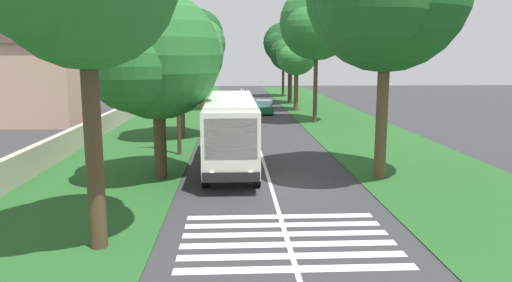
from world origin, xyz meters
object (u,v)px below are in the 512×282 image
Objects in this scene: trailing_car_0 at (231,117)px; roadside_tree_right_0 at (289,52)px; roadside_tree_right_4 at (315,25)px; utility_pole at (178,83)px; coach_bus at (231,128)px; trailing_car_1 at (264,107)px; roadside_tree_left_0 at (200,45)px; roadside_building at (34,78)px; roadside_tree_right_2 at (295,56)px; roadside_tree_left_4 at (177,56)px; roadside_tree_left_2 at (195,37)px; roadside_tree_left_3 at (153,60)px; roadside_tree_right_1 at (282,44)px.

roadside_tree_right_0 is at bearing -20.84° from trailing_car_0.
utility_pole is (-14.52, 10.49, -4.31)m from roadside_tree_right_4.
coach_bus is 2.60× the size of trailing_car_1.
roadside_building is (-9.80, 14.10, -3.12)m from roadside_tree_left_0.
trailing_car_1 is 0.52× the size of roadside_tree_right_2.
roadside_tree_left_4 is at bearing 21.16° from coach_bus.
coach_bus reaches higher than trailing_car_1.
roadside_tree_left_2 reaches higher than trailing_car_1.
roadside_tree_left_4 is 6.62m from utility_pole.
roadside_tree_left_3 is 50.62m from roadside_tree_right_1.
trailing_car_0 is 20.24m from roadside_tree_left_3.
roadside_tree_right_1 is (11.13, -0.28, 1.36)m from roadside_tree_right_0.
coach_bus is 1.12× the size of roadside_tree_left_0.
roadside_tree_left_4 reaches higher than roadside_tree_right_2.
roadside_tree_right_2 is (-0.98, -10.38, -1.17)m from roadside_tree_left_0.
trailing_car_1 is 22.73m from utility_pole.
roadside_tree_right_0 is 0.84× the size of roadside_tree_right_1.
roadside_tree_left_0 is at bearing 61.10° from trailing_car_1.
roadside_tree_right_4 is 1.46× the size of utility_pole.
utility_pole is (-24.24, 10.08, -1.67)m from roadside_tree_right_2.
roadside_building is (1.91, 17.50, 3.34)m from trailing_car_0.
roadside_tree_left_0 is at bearing -55.19° from roadside_building.
roadside_tree_right_2 is 1.01× the size of utility_pole.
trailing_car_0 and trailing_car_1 have the same top height.
trailing_car_0 is 13.85m from roadside_tree_right_2.
roadside_tree_right_4 reaches higher than trailing_car_1.
coach_bus is 25.91m from roadside_building.
trailing_car_1 is 23.59m from roadside_tree_right_1.
roadside_tree_right_1 is (37.21, -11.34, 1.89)m from roadside_tree_left_4.
roadside_tree_left_4 is (9.96, 3.85, 3.75)m from coach_bus.
roadside_tree_left_4 reaches higher than utility_pole.
roadside_tree_right_2 is 0.69× the size of roadside_tree_right_4.
roadside_tree_left_2 is at bearing 1.57° from roadside_tree_left_4.
roadside_tree_right_1 is 1.18× the size of roadside_building.
roadside_tree_right_1 is at bearing -1.55° from roadside_tree_right_2.
trailing_car_0 is at bearing -96.23° from roadside_building.
roadside_tree_right_4 is at bearing -149.86° from roadside_tree_left_2.
roadside_tree_left_2 is at bearing 6.83° from coach_bus.
roadside_tree_right_4 reaches higher than roadside_tree_left_3.
roadside_tree_left_4 is (-7.13, 3.84, 5.23)m from trailing_car_0.
roadside_tree_left_0 is at bearing 124.28° from roadside_tree_right_0.
roadside_tree_right_4 is at bearing -28.35° from roadside_tree_left_3.
roadside_tree_right_1 is (8.38, -12.13, -0.63)m from roadside_tree_left_2.
roadside_tree_left_4 reaches higher than trailing_car_0.
roadside_tree_right_0 reaches higher than trailing_car_1.
trailing_car_0 is at bearing -12.95° from utility_pole.
roadside_tree_left_4 is (-28.83, -0.79, -2.51)m from roadside_tree_left_2.
roadside_tree_right_1 reaches higher than roadside_building.
utility_pole is (-21.48, 6.47, 3.62)m from trailing_car_1.
roadside_tree_left_2 is (38.79, 4.65, 6.26)m from coach_bus.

